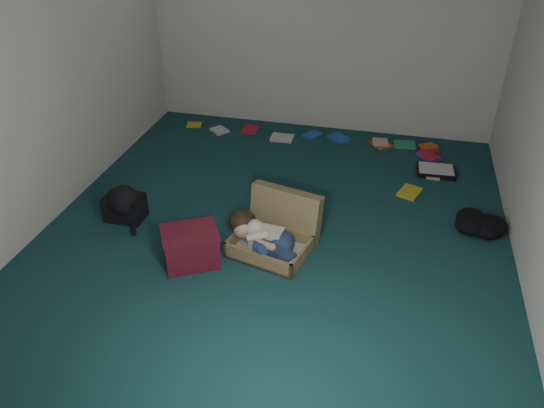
% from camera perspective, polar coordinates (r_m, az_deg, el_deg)
% --- Properties ---
extents(floor, '(4.50, 4.50, 0.00)m').
position_cam_1_polar(floor, '(4.71, 0.44, -2.64)').
color(floor, '#163D3F').
rests_on(floor, ground).
extents(wall_back, '(4.50, 0.00, 4.50)m').
position_cam_1_polar(wall_back, '(6.22, 5.60, 19.29)').
color(wall_back, silver).
rests_on(wall_back, ground).
extents(wall_front, '(4.50, 0.00, 4.50)m').
position_cam_1_polar(wall_front, '(2.24, -13.07, -7.62)').
color(wall_front, silver).
rests_on(wall_front, ground).
extents(wall_left, '(0.00, 4.50, 4.50)m').
position_cam_1_polar(wall_left, '(4.93, -23.39, 13.32)').
color(wall_left, silver).
rests_on(wall_left, ground).
extents(suitcase, '(0.75, 0.74, 0.46)m').
position_cam_1_polar(suitcase, '(4.43, 0.48, -3.05)').
color(suitcase, olive).
rests_on(suitcase, floor).
extents(person, '(0.64, 0.44, 0.28)m').
position_cam_1_polar(person, '(4.31, -0.99, -3.54)').
color(person, silver).
rests_on(person, suitcase).
extents(maroon_bin, '(0.55, 0.51, 0.30)m').
position_cam_1_polar(maroon_bin, '(4.29, -8.73, -4.58)').
color(maroon_bin, '#581120').
rests_on(maroon_bin, floor).
extents(backpack, '(0.43, 0.34, 0.26)m').
position_cam_1_polar(backpack, '(4.95, -15.56, -0.25)').
color(backpack, black).
rests_on(backpack, floor).
extents(clothing_pile, '(0.55, 0.51, 0.14)m').
position_cam_1_polar(clothing_pile, '(4.97, 20.98, -2.04)').
color(clothing_pile, black).
rests_on(clothing_pile, floor).
extents(paper_tray, '(0.40, 0.31, 0.05)m').
position_cam_1_polar(paper_tray, '(5.81, 17.21, 3.45)').
color(paper_tray, black).
rests_on(paper_tray, floor).
extents(book_scatter, '(3.07, 1.32, 0.02)m').
position_cam_1_polar(book_scatter, '(6.16, 6.92, 6.28)').
color(book_scatter, gold).
rests_on(book_scatter, floor).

